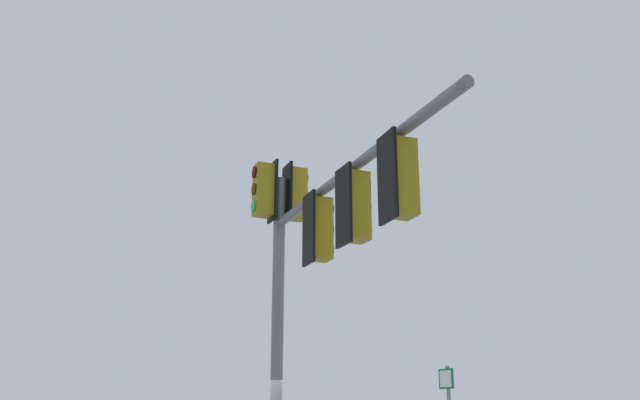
# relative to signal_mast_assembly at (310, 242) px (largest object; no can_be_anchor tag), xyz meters

# --- Properties ---
(signal_mast_assembly) EXTENTS (2.54, 5.60, 6.13)m
(signal_mast_assembly) POSITION_rel_signal_mast_assembly_xyz_m (0.00, 0.00, 0.00)
(signal_mast_assembly) COLOR slate
(signal_mast_assembly) RESTS_ON ground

